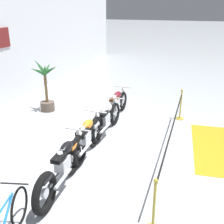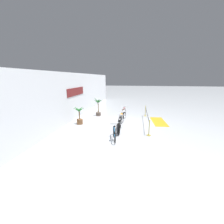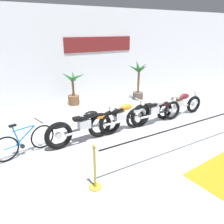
{
  "view_description": "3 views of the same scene",
  "coord_description": "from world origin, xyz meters",
  "px_view_note": "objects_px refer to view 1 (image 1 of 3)",
  "views": [
    {
      "loc": [
        -6.56,
        -2.0,
        3.7
      ],
      "look_at": [
        0.15,
        0.14,
        0.96
      ],
      "focal_mm": 45.0,
      "sensor_mm": 36.0,
      "label": 1
    },
    {
      "loc": [
        -12.39,
        -0.67,
        3.77
      ],
      "look_at": [
        -0.47,
        1.36,
        0.99
      ],
      "focal_mm": 24.0,
      "sensor_mm": 36.0,
      "label": 2
    },
    {
      "loc": [
        -4.32,
        -5.02,
        3.23
      ],
      "look_at": [
        -0.78,
        1.06,
        0.53
      ],
      "focal_mm": 35.0,
      "sensor_mm": 36.0,
      "label": 3
    }
  ],
  "objects_px": {
    "motorcycle_black_0": "(64,166)",
    "potted_palm_right_of_row": "(46,89)",
    "motorcycle_maroon_3": "(116,105)",
    "stanchion_mid_left": "(180,109)",
    "motorcycle_silver_2": "(106,120)",
    "floor_banner": "(214,148)",
    "stanchion_far_left": "(166,155)",
    "motorcycle_orange_1": "(86,139)"
  },
  "relations": [
    {
      "from": "motorcycle_orange_1",
      "to": "floor_banner",
      "type": "bearing_deg",
      "value": -64.98
    },
    {
      "from": "motorcycle_orange_1",
      "to": "motorcycle_silver_2",
      "type": "bearing_deg",
      "value": -2.43
    },
    {
      "from": "motorcycle_orange_1",
      "to": "motorcycle_silver_2",
      "type": "distance_m",
      "value": 1.39
    },
    {
      "from": "motorcycle_orange_1",
      "to": "floor_banner",
      "type": "xyz_separation_m",
      "value": [
        1.48,
        -3.16,
        -0.48
      ]
    },
    {
      "from": "motorcycle_black_0",
      "to": "motorcycle_silver_2",
      "type": "distance_m",
      "value": 2.67
    },
    {
      "from": "motorcycle_maroon_3",
      "to": "potted_palm_right_of_row",
      "type": "height_order",
      "value": "potted_palm_right_of_row"
    },
    {
      "from": "motorcycle_black_0",
      "to": "stanchion_mid_left",
      "type": "xyz_separation_m",
      "value": [
        4.57,
        -2.04,
        -0.13
      ]
    },
    {
      "from": "motorcycle_black_0",
      "to": "floor_banner",
      "type": "distance_m",
      "value": 4.19
    },
    {
      "from": "stanchion_mid_left",
      "to": "stanchion_far_left",
      "type": "bearing_deg",
      "value": 180.0
    },
    {
      "from": "stanchion_far_left",
      "to": "potted_palm_right_of_row",
      "type": "bearing_deg",
      "value": 56.65
    },
    {
      "from": "motorcycle_maroon_3",
      "to": "floor_banner",
      "type": "bearing_deg",
      "value": -111.62
    },
    {
      "from": "motorcycle_black_0",
      "to": "stanchion_mid_left",
      "type": "bearing_deg",
      "value": -24.02
    },
    {
      "from": "potted_palm_right_of_row",
      "to": "floor_banner",
      "type": "xyz_separation_m",
      "value": [
        -1.15,
        -5.78,
        -0.8
      ]
    },
    {
      "from": "motorcycle_maroon_3",
      "to": "motorcycle_silver_2",
      "type": "bearing_deg",
      "value": -176.2
    },
    {
      "from": "motorcycle_black_0",
      "to": "floor_banner",
      "type": "height_order",
      "value": "motorcycle_black_0"
    },
    {
      "from": "motorcycle_maroon_3",
      "to": "stanchion_mid_left",
      "type": "xyz_separation_m",
      "value": [
        0.55,
        -2.11,
        -0.1
      ]
    },
    {
      "from": "motorcycle_orange_1",
      "to": "stanchion_mid_left",
      "type": "relative_size",
      "value": 2.27
    },
    {
      "from": "motorcycle_orange_1",
      "to": "potted_palm_right_of_row",
      "type": "height_order",
      "value": "potted_palm_right_of_row"
    },
    {
      "from": "motorcycle_black_0",
      "to": "potted_palm_right_of_row",
      "type": "relative_size",
      "value": 1.33
    },
    {
      "from": "motorcycle_silver_2",
      "to": "stanchion_far_left",
      "type": "height_order",
      "value": "stanchion_far_left"
    },
    {
      "from": "potted_palm_right_of_row",
      "to": "stanchion_mid_left",
      "type": "bearing_deg",
      "value": -81.97
    },
    {
      "from": "stanchion_mid_left",
      "to": "floor_banner",
      "type": "relative_size",
      "value": 0.36
    },
    {
      "from": "motorcycle_orange_1",
      "to": "stanchion_mid_left",
      "type": "height_order",
      "value": "stanchion_mid_left"
    },
    {
      "from": "motorcycle_black_0",
      "to": "floor_banner",
      "type": "bearing_deg",
      "value": -48.5
    },
    {
      "from": "motorcycle_black_0",
      "to": "motorcycle_orange_1",
      "type": "distance_m",
      "value": 1.28
    },
    {
      "from": "motorcycle_black_0",
      "to": "potted_palm_right_of_row",
      "type": "distance_m",
      "value": 4.74
    },
    {
      "from": "motorcycle_orange_1",
      "to": "motorcycle_maroon_3",
      "type": "xyz_separation_m",
      "value": [
        2.74,
        0.03,
        -0.03
      ]
    },
    {
      "from": "motorcycle_maroon_3",
      "to": "motorcycle_orange_1",
      "type": "bearing_deg",
      "value": -179.35
    },
    {
      "from": "stanchion_far_left",
      "to": "stanchion_mid_left",
      "type": "distance_m",
      "value": 3.77
    },
    {
      "from": "stanchion_far_left",
      "to": "floor_banner",
      "type": "relative_size",
      "value": 1.81
    },
    {
      "from": "motorcycle_silver_2",
      "to": "motorcycle_maroon_3",
      "type": "bearing_deg",
      "value": 3.8
    },
    {
      "from": "motorcycle_black_0",
      "to": "motorcycle_maroon_3",
      "type": "height_order",
      "value": "motorcycle_black_0"
    },
    {
      "from": "motorcycle_maroon_3",
      "to": "stanchion_mid_left",
      "type": "distance_m",
      "value": 2.18
    },
    {
      "from": "floor_banner",
      "to": "motorcycle_orange_1",
      "type": "bearing_deg",
      "value": 110.47
    },
    {
      "from": "stanchion_far_left",
      "to": "motorcycle_silver_2",
      "type": "bearing_deg",
      "value": 47.45
    },
    {
      "from": "motorcycle_black_0",
      "to": "motorcycle_silver_2",
      "type": "xyz_separation_m",
      "value": [
        2.67,
        -0.02,
        -0.01
      ]
    },
    {
      "from": "motorcycle_orange_1",
      "to": "potted_palm_right_of_row",
      "type": "xyz_separation_m",
      "value": [
        2.62,
        2.62,
        0.33
      ]
    },
    {
      "from": "stanchion_far_left",
      "to": "motorcycle_orange_1",
      "type": "bearing_deg",
      "value": 77.29
    },
    {
      "from": "motorcycle_black_0",
      "to": "potted_palm_right_of_row",
      "type": "bearing_deg",
      "value": 34.29
    },
    {
      "from": "potted_palm_right_of_row",
      "to": "motorcycle_orange_1",
      "type": "bearing_deg",
      "value": -135.03
    },
    {
      "from": "motorcycle_maroon_3",
      "to": "stanchion_mid_left",
      "type": "relative_size",
      "value": 2.12
    },
    {
      "from": "motorcycle_maroon_3",
      "to": "floor_banner",
      "type": "relative_size",
      "value": 0.76
    }
  ]
}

